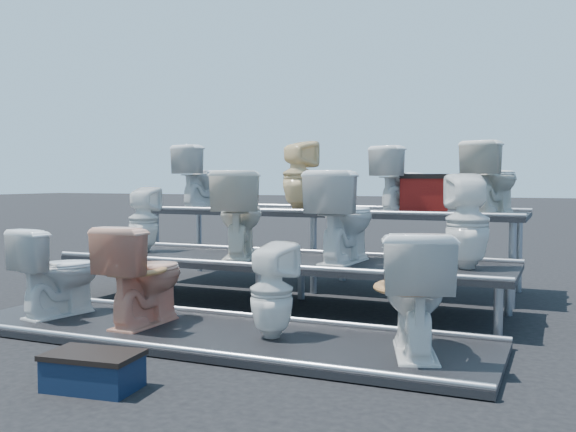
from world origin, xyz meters
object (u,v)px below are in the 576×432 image
at_px(toilet_8, 204,177).
at_px(step_stool, 93,373).
at_px(toilet_5, 239,214).
at_px(toilet_11, 492,178).
at_px(toilet_7, 467,221).
at_px(toilet_0, 58,271).
at_px(toilet_4, 144,219).
at_px(toilet_10, 402,179).
at_px(toilet_9, 298,175).
at_px(red_crate, 423,195).
at_px(toilet_3, 414,292).
at_px(toilet_2, 272,291).
at_px(toilet_1, 144,275).
at_px(toilet_6, 343,217).

height_order(toilet_8, step_stool, toilet_8).
bearing_deg(toilet_5, toilet_11, -170.52).
xyz_separation_m(toilet_7, toilet_11, (0.06, 1.30, 0.36)).
relative_size(toilet_5, step_stool, 1.61).
relative_size(toilet_0, toilet_4, 1.11).
bearing_deg(toilet_10, toilet_5, 68.54).
bearing_deg(step_stool, toilet_9, 88.16).
xyz_separation_m(toilet_7, toilet_10, (-0.86, 1.30, 0.35)).
bearing_deg(red_crate, toilet_3, -93.44).
xyz_separation_m(toilet_4, toilet_9, (1.18, 1.30, 0.46)).
bearing_deg(toilet_4, toilet_5, 170.88).
bearing_deg(toilet_3, step_stool, 21.66).
relative_size(toilet_2, toilet_4, 1.03).
height_order(toilet_8, toilet_11, toilet_8).
xyz_separation_m(toilet_1, step_stool, (0.57, -1.27, -0.36)).
relative_size(toilet_6, toilet_8, 1.10).
height_order(toilet_2, toilet_8, toilet_8).
bearing_deg(toilet_8, toilet_11, -166.69).
bearing_deg(toilet_3, toilet_9, -71.21).
bearing_deg(toilet_2, toilet_1, 12.00).
distance_m(toilet_3, toilet_11, 2.72).
xyz_separation_m(toilet_2, toilet_6, (0.10, 1.30, 0.47)).
relative_size(toilet_3, step_stool, 1.58).
distance_m(toilet_6, step_stool, 2.76).
distance_m(toilet_3, red_crate, 2.78).
height_order(toilet_7, toilet_10, toilet_10).
bearing_deg(toilet_4, red_crate, -161.10).
relative_size(toilet_3, toilet_6, 0.99).
distance_m(toilet_2, toilet_6, 1.38).
height_order(toilet_6, toilet_10, toilet_10).
bearing_deg(toilet_0, step_stool, 150.41).
relative_size(toilet_0, toilet_8, 0.99).
bearing_deg(toilet_7, toilet_9, -52.34).
height_order(toilet_7, step_stool, toilet_7).
xyz_separation_m(toilet_4, toilet_7, (3.24, 0.00, 0.06)).
bearing_deg(toilet_0, toilet_1, -168.10).
distance_m(toilet_0, toilet_6, 2.49).
bearing_deg(toilet_2, toilet_5, -41.81).
height_order(toilet_2, toilet_9, toilet_9).
xyz_separation_m(toilet_0, toilet_4, (-0.08, 1.30, 0.36)).
relative_size(toilet_3, toilet_10, 1.18).
bearing_deg(toilet_8, toilet_10, -166.69).
xyz_separation_m(toilet_4, toilet_10, (2.37, 1.30, 0.41)).
xyz_separation_m(toilet_5, toilet_6, (1.05, 0.00, -0.00)).
bearing_deg(toilet_11, toilet_9, 18.88).
height_order(toilet_0, toilet_5, toilet_5).
bearing_deg(toilet_7, red_crate, -84.69).
relative_size(toilet_3, toilet_7, 1.02).
relative_size(toilet_6, toilet_11, 1.14).
xyz_separation_m(toilet_1, toilet_2, (1.11, 0.00, -0.05)).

